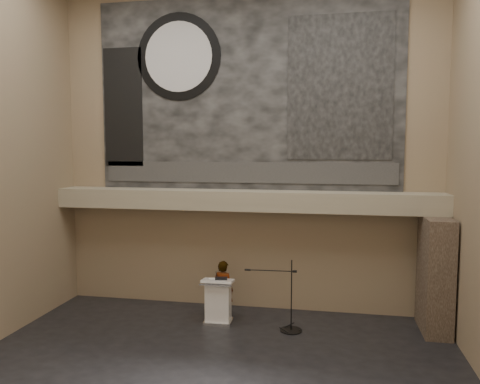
# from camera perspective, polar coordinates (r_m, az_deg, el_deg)

# --- Properties ---
(floor) EXTENTS (10.00, 10.00, 0.00)m
(floor) POSITION_cam_1_polar(r_m,az_deg,el_deg) (9.50, -3.92, -21.50)
(floor) COLOR black
(floor) RESTS_ON ground
(wall_back) EXTENTS (10.00, 0.02, 8.50)m
(wall_back) POSITION_cam_1_polar(r_m,az_deg,el_deg) (12.38, 0.70, 5.19)
(wall_back) COLOR #91775C
(wall_back) RESTS_ON floor
(wall_front) EXTENTS (10.00, 0.02, 8.50)m
(wall_front) POSITION_cam_1_polar(r_m,az_deg,el_deg) (4.72, -16.78, 4.64)
(wall_front) COLOR #91775C
(wall_front) RESTS_ON floor
(soffit) EXTENTS (10.00, 0.80, 0.50)m
(soffit) POSITION_cam_1_polar(r_m,az_deg,el_deg) (12.06, 0.36, -1.01)
(soffit) COLOR gray
(soffit) RESTS_ON wall_back
(sprinkler_left) EXTENTS (0.04, 0.04, 0.06)m
(sprinkler_left) POSITION_cam_1_polar(r_m,az_deg,el_deg) (12.44, -6.96, -2.15)
(sprinkler_left) COLOR #B2893D
(sprinkler_left) RESTS_ON soffit
(sprinkler_right) EXTENTS (0.04, 0.04, 0.06)m
(sprinkler_right) POSITION_cam_1_polar(r_m,az_deg,el_deg) (11.85, 9.39, -2.56)
(sprinkler_right) COLOR #B2893D
(sprinkler_right) RESTS_ON soffit
(banner) EXTENTS (8.00, 0.05, 5.00)m
(banner) POSITION_cam_1_polar(r_m,az_deg,el_deg) (12.43, 0.68, 11.88)
(banner) COLOR black
(banner) RESTS_ON wall_back
(banner_text_strip) EXTENTS (7.76, 0.02, 0.55)m
(banner_text_strip) POSITION_cam_1_polar(r_m,az_deg,el_deg) (12.33, 0.64, 2.40)
(banner_text_strip) COLOR #2E2E2E
(banner_text_strip) RESTS_ON banner
(banner_clock_rim) EXTENTS (2.30, 0.02, 2.30)m
(banner_clock_rim) POSITION_cam_1_polar(r_m,az_deg,el_deg) (12.98, -7.51, 16.03)
(banner_clock_rim) COLOR black
(banner_clock_rim) RESTS_ON banner
(banner_clock_face) EXTENTS (1.84, 0.02, 1.84)m
(banner_clock_face) POSITION_cam_1_polar(r_m,az_deg,el_deg) (12.96, -7.53, 16.04)
(banner_clock_face) COLOR silver
(banner_clock_face) RESTS_ON banner
(banner_building_print) EXTENTS (2.60, 0.02, 3.60)m
(banner_building_print) POSITION_cam_1_polar(r_m,az_deg,el_deg) (12.21, 12.07, 12.36)
(banner_building_print) COLOR black
(banner_building_print) RESTS_ON banner
(banner_brick_print) EXTENTS (1.10, 0.02, 3.20)m
(banner_brick_print) POSITION_cam_1_polar(r_m,az_deg,el_deg) (13.39, -14.05, 9.97)
(banner_brick_print) COLOR black
(banner_brick_print) RESTS_ON banner
(stone_pier) EXTENTS (0.60, 1.40, 2.70)m
(stone_pier) POSITION_cam_1_polar(r_m,az_deg,el_deg) (11.97, 22.70, -9.28)
(stone_pier) COLOR #3E3026
(stone_pier) RESTS_ON floor
(lectern) EXTENTS (0.77, 0.56, 1.14)m
(lectern) POSITION_cam_1_polar(r_m,az_deg,el_deg) (11.77, -2.68, -13.16)
(lectern) COLOR silver
(lectern) RESTS_ON floor
(binder) EXTENTS (0.33, 0.29, 0.04)m
(binder) POSITION_cam_1_polar(r_m,az_deg,el_deg) (11.60, -2.31, -10.51)
(binder) COLOR black
(binder) RESTS_ON lectern
(papers) EXTENTS (0.33, 0.39, 0.00)m
(papers) POSITION_cam_1_polar(r_m,az_deg,el_deg) (11.58, -3.17, -10.61)
(papers) COLOR white
(papers) RESTS_ON lectern
(speaker_person) EXTENTS (0.62, 0.50, 1.49)m
(speaker_person) POSITION_cam_1_polar(r_m,az_deg,el_deg) (12.02, -2.05, -11.80)
(speaker_person) COLOR white
(speaker_person) RESTS_ON floor
(mic_stand) EXTENTS (1.35, 0.52, 1.70)m
(mic_stand) POSITION_cam_1_polar(r_m,az_deg,el_deg) (11.47, 6.08, -15.35)
(mic_stand) COLOR black
(mic_stand) RESTS_ON floor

